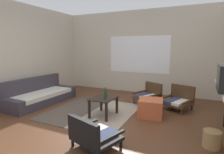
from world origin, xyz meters
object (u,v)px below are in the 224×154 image
at_px(coffee_table, 104,101).
at_px(armchair_striped_foreground, 93,135).
at_px(wicker_basket, 212,139).
at_px(armchair_corner, 179,99).
at_px(ottoman_orange, 151,108).
at_px(armchair_by_window, 149,94).
at_px(glass_bottle, 105,94).
at_px(couch, 40,96).

distance_m(coffee_table, armchair_striped_foreground, 1.34).
xyz_separation_m(armchair_striped_foreground, wicker_basket, (1.61, 0.81, -0.10)).
xyz_separation_m(armchair_corner, wicker_basket, (0.65, -1.68, -0.11)).
xyz_separation_m(armchair_striped_foreground, ottoman_orange, (0.46, 1.67, -0.03)).
relative_size(armchair_striped_foreground, wicker_basket, 3.00).
distance_m(armchair_by_window, glass_bottle, 1.55).
bearing_deg(glass_bottle, coffee_table, 138.22).
bearing_deg(armchair_corner, wicker_basket, -68.88).
relative_size(armchair_striped_foreground, armchair_corner, 0.98).
bearing_deg(armchair_by_window, armchair_corner, -7.51).
bearing_deg(armchair_by_window, glass_bottle, -112.59).
height_order(armchair_by_window, glass_bottle, glass_bottle).
relative_size(armchair_by_window, armchair_striped_foreground, 1.00).
distance_m(armchair_striped_foreground, ottoman_orange, 1.74).
relative_size(coffee_table, glass_bottle, 2.42).
bearing_deg(armchair_by_window, armchair_striped_foreground, -94.15).
bearing_deg(armchair_corner, armchair_by_window, 172.49).
relative_size(armchair_corner, ottoman_orange, 1.59).
xyz_separation_m(armchair_by_window, ottoman_orange, (0.27, -0.91, -0.06)).
bearing_deg(armchair_corner, couch, -162.23).
bearing_deg(armchair_striped_foreground, ottoman_orange, 74.59).
relative_size(armchair_corner, wicker_basket, 3.07).
distance_m(armchair_striped_foreground, armchair_corner, 2.66).
bearing_deg(couch, coffee_table, -3.35).
bearing_deg(ottoman_orange, couch, -174.18).
relative_size(armchair_corner, glass_bottle, 3.18).
bearing_deg(ottoman_orange, wicker_basket, -37.04).
relative_size(ottoman_orange, glass_bottle, 2.01).
height_order(armchair_by_window, armchair_corner, armchair_corner).
bearing_deg(armchair_by_window, wicker_basket, -51.41).
height_order(coffee_table, wicker_basket, coffee_table).
distance_m(armchair_corner, wicker_basket, 1.80).
xyz_separation_m(couch, wicker_basket, (4.13, -0.56, -0.07)).
xyz_separation_m(coffee_table, armchair_striped_foreground, (0.48, -1.25, -0.11)).
height_order(armchair_striped_foreground, wicker_basket, armchair_striped_foreground).
relative_size(coffee_table, ottoman_orange, 1.21).
height_order(armchair_striped_foreground, glass_bottle, glass_bottle).
xyz_separation_m(couch, armchair_by_window, (2.71, 1.22, 0.05)).
height_order(couch, coffee_table, couch).
xyz_separation_m(armchair_corner, ottoman_orange, (-0.50, -0.81, -0.04)).
bearing_deg(armchair_striped_foreground, armchair_by_window, 85.85).
xyz_separation_m(coffee_table, glass_bottle, (0.08, -0.07, 0.19)).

